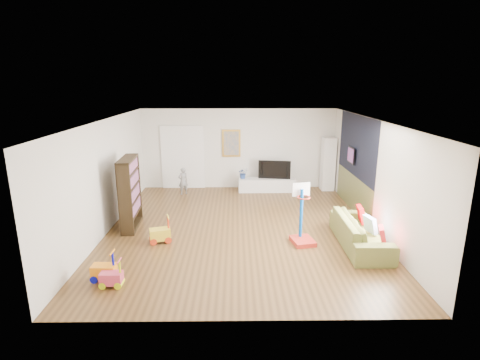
{
  "coord_description": "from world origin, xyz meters",
  "views": [
    {
      "loc": [
        -0.12,
        -8.77,
        3.6
      ],
      "look_at": [
        0.0,
        0.4,
        1.15
      ],
      "focal_mm": 28.0,
      "sensor_mm": 36.0,
      "label": 1
    }
  ],
  "objects_px": {
    "media_console": "(267,185)",
    "bookshelf": "(130,193)",
    "basketball_hoop": "(304,215)",
    "sofa": "(360,232)"
  },
  "relations": [
    {
      "from": "bookshelf",
      "to": "basketball_hoop",
      "type": "distance_m",
      "value": 4.29
    },
    {
      "from": "media_console",
      "to": "bookshelf",
      "type": "bearing_deg",
      "value": -140.3
    },
    {
      "from": "media_console",
      "to": "basketball_hoop",
      "type": "height_order",
      "value": "basketball_hoop"
    },
    {
      "from": "sofa",
      "to": "basketball_hoop",
      "type": "distance_m",
      "value": 1.32
    },
    {
      "from": "media_console",
      "to": "basketball_hoop",
      "type": "relative_size",
      "value": 1.37
    },
    {
      "from": "media_console",
      "to": "bookshelf",
      "type": "height_order",
      "value": "bookshelf"
    },
    {
      "from": "sofa",
      "to": "bookshelf",
      "type": "bearing_deg",
      "value": 78.68
    },
    {
      "from": "sofa",
      "to": "basketball_hoop",
      "type": "xyz_separation_m",
      "value": [
        -1.26,
        0.12,
        0.37
      ]
    },
    {
      "from": "media_console",
      "to": "bookshelf",
      "type": "distance_m",
      "value": 4.87
    },
    {
      "from": "basketball_hoop",
      "to": "bookshelf",
      "type": "bearing_deg",
      "value": 153.84
    }
  ]
}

